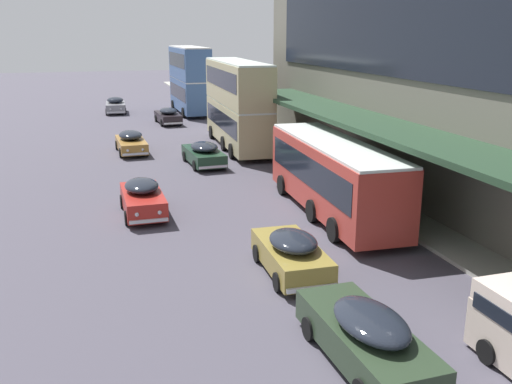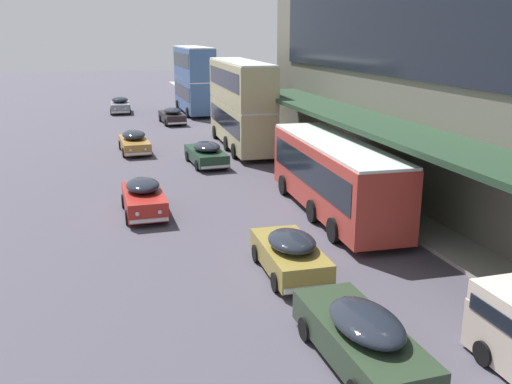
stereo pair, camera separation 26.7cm
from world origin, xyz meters
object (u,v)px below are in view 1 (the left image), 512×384
at_px(sedan_oncoming_rear, 366,336).
at_px(sedan_trailing_near, 131,142).
at_px(transit_bus_kerbside_far, 237,102).
at_px(transit_bus_kerbside_rear, 333,173).
at_px(sedan_trailing_mid, 291,253).
at_px(sedan_far_back, 116,105).
at_px(sedan_second_mid, 168,116).
at_px(sedan_second_near, 204,154).
at_px(transit_bus_kerbside_front, 190,78).
at_px(sedan_lead_near, 143,198).

bearing_deg(sedan_oncoming_rear, sedan_trailing_near, 97.12).
bearing_deg(transit_bus_kerbside_far, transit_bus_kerbside_rear, -89.29).
height_order(sedan_trailing_mid, sedan_far_back, sedan_far_back).
distance_m(transit_bus_kerbside_rear, sedan_trailing_near, 18.13).
relative_size(transit_bus_kerbside_rear, sedan_trailing_near, 2.33).
bearing_deg(sedan_second_mid, transit_bus_kerbside_far, -75.02).
relative_size(sedan_second_near, sedan_far_back, 1.09).
relative_size(sedan_second_mid, sedan_far_back, 1.10).
bearing_deg(sedan_second_mid, sedan_trailing_mid, -91.00).
bearing_deg(sedan_oncoming_rear, transit_bus_kerbside_front, 85.21).
bearing_deg(sedan_second_mid, sedan_oncoming_rear, -91.03).
relative_size(transit_bus_kerbside_front, sedan_lead_near, 2.21).
height_order(transit_bus_kerbside_front, transit_bus_kerbside_far, transit_bus_kerbside_front).
xyz_separation_m(transit_bus_kerbside_front, sedan_oncoming_rear, (-3.83, -45.73, -2.74)).
bearing_deg(transit_bus_kerbside_far, sedan_trailing_mid, -99.98).
height_order(sedan_second_mid, sedan_trailing_near, sedan_trailing_near).
distance_m(sedan_trailing_mid, sedan_lead_near, 9.14).
xyz_separation_m(sedan_trailing_near, sedan_oncoming_rear, (3.48, -27.84, 0.04)).
bearing_deg(sedan_second_near, transit_bus_kerbside_front, 81.83).
xyz_separation_m(sedan_second_mid, sedan_lead_near, (-4.80, -25.82, 0.06)).
height_order(transit_bus_kerbside_far, sedan_second_mid, transit_bus_kerbside_far).
height_order(transit_bus_kerbside_rear, sedan_trailing_near, transit_bus_kerbside_rear).
bearing_deg(sedan_second_near, sedan_oncoming_rear, -91.33).
relative_size(sedan_trailing_mid, sedan_lead_near, 1.00).
distance_m(sedan_trailing_mid, sedan_far_back, 42.43).
relative_size(sedan_second_mid, sedan_trailing_mid, 1.10).
bearing_deg(sedan_oncoming_rear, transit_bus_kerbside_far, 81.83).
distance_m(sedan_lead_near, sedan_far_back, 34.17).
bearing_deg(transit_bus_kerbside_front, sedan_far_back, 162.42).
height_order(transit_bus_kerbside_far, sedan_oncoming_rear, transit_bus_kerbside_far).
distance_m(sedan_second_near, sedan_trailing_mid, 17.02).
bearing_deg(sedan_far_back, transit_bus_kerbside_front, -17.58).
xyz_separation_m(transit_bus_kerbside_rear, sedan_far_back, (-7.56, 36.59, -1.13)).
distance_m(sedan_second_near, sedan_lead_near, 10.02).
bearing_deg(sedan_lead_near, transit_bus_kerbside_rear, -16.38).
distance_m(transit_bus_kerbside_front, transit_bus_kerbside_far, 18.18).
relative_size(transit_bus_kerbside_front, sedan_second_near, 2.04).
xyz_separation_m(sedan_trailing_mid, sedan_far_back, (-3.52, 42.28, 0.03)).
xyz_separation_m(transit_bus_kerbside_far, sedan_lead_near, (-8.04, -13.69, -2.47)).
relative_size(transit_bus_kerbside_rear, sedan_lead_near, 2.50).
bearing_deg(transit_bus_kerbside_front, sedan_oncoming_rear, -94.79).
bearing_deg(sedan_trailing_near, sedan_lead_near, -92.48).
bearing_deg(sedan_second_near, transit_bus_kerbside_rear, -72.21).
distance_m(sedan_second_near, sedan_trailing_near, 6.47).
distance_m(transit_bus_kerbside_front, sedan_trailing_mid, 40.26).
bearing_deg(sedan_lead_near, sedan_second_mid, 79.47).
height_order(transit_bus_kerbside_far, sedan_trailing_near, transit_bus_kerbside_far).
xyz_separation_m(sedan_trailing_near, sedan_lead_near, (-0.60, -13.98, 0.05)).
bearing_deg(sedan_trailing_mid, sedan_oncoming_rear, -91.21).
distance_m(transit_bus_kerbside_front, sedan_lead_near, 32.95).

